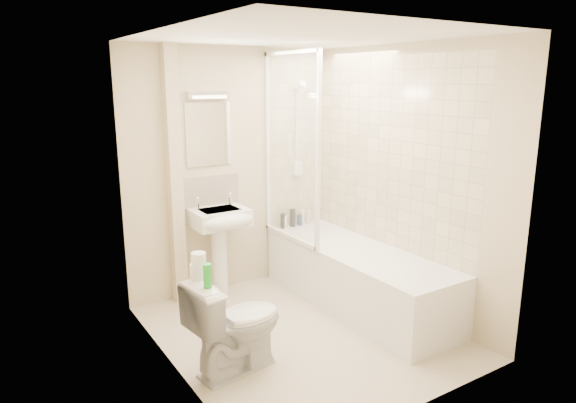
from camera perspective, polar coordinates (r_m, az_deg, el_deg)
floor at (r=4.49m, az=1.57°, el=-14.31°), size 2.50×2.50×0.00m
wall_back at (r=5.13m, az=-6.22°, el=3.36°), size 2.20×0.02×2.40m
wall_left at (r=3.59m, az=-13.02°, el=-1.24°), size 0.02×2.50×2.40m
wall_right at (r=4.77m, az=12.68°, el=2.35°), size 0.02×2.50×2.40m
ceiling at (r=3.99m, az=1.79°, el=17.91°), size 2.20×2.50×0.02m
tile_back at (r=5.46m, az=0.88°, el=6.42°), size 0.70×0.01×1.75m
tile_right at (r=4.85m, az=11.18°, el=5.30°), size 0.01×2.10×1.75m
pipe_boxing at (r=4.84m, az=-12.48°, el=2.52°), size 0.12×0.12×2.40m
splashback at (r=5.05m, az=-8.61°, el=1.17°), size 0.60×0.02×0.30m
mirror at (r=4.97m, az=-8.83°, el=7.38°), size 0.46×0.01×0.60m
strip_light at (r=4.92m, az=-8.87°, el=11.65°), size 0.42×0.07×0.07m
bathtub at (r=4.92m, az=7.70°, el=-8.17°), size 0.70×2.10×0.55m
shower_screen at (r=4.90m, az=0.30°, el=5.93°), size 0.04×0.92×1.80m
shower_fixture at (r=5.41m, az=1.13°, el=7.64°), size 0.10×0.16×0.99m
pedestal_sink at (r=4.93m, az=-7.40°, el=-2.94°), size 0.52×0.48×1.01m
bottle_black_a at (r=5.44m, az=-0.57°, el=-2.17°), size 0.05×0.05×0.16m
bottle_white_a at (r=5.45m, az=-0.38°, el=-2.27°), size 0.06×0.06×0.13m
bottle_black_b at (r=5.50m, az=0.51°, el=-1.83°), size 0.06×0.06×0.19m
bottle_blue at (r=5.56m, az=1.30°, el=-2.04°), size 0.06×0.06×0.12m
bottle_cream at (r=5.57m, az=1.59°, el=-1.74°), size 0.05×0.05×0.17m
bottle_white_b at (r=5.62m, az=2.29°, el=-1.74°), size 0.06×0.06×0.15m
toilet at (r=3.84m, az=-5.78°, el=-13.33°), size 0.59×0.82×0.73m
toilet_roll_lower at (r=3.68m, az=-9.91°, el=-7.62°), size 0.12×0.12×0.11m
toilet_roll_upper at (r=3.60m, az=-9.91°, el=-6.36°), size 0.10×0.10×0.10m
green_bottle at (r=3.49m, az=-8.95°, el=-8.16°), size 0.06×0.06×0.17m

